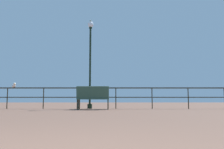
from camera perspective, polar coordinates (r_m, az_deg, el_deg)
name	(u,v)px	position (r m, az deg, el deg)	size (l,w,h in m)	color
pier_railing	(98,93)	(10.80, -3.44, -4.66)	(25.58, 0.05, 1.00)	black
bench_near_left	(93,97)	(10.05, -4.66, -5.66)	(1.40, 0.68, 1.01)	#2E4D3F
lamppost_center	(91,56)	(11.23, -5.33, 4.66)	(0.29, 0.29, 4.38)	black
seagull_on_rail	(14,85)	(11.73, -23.17, -2.51)	(0.32, 0.40, 0.22)	silver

